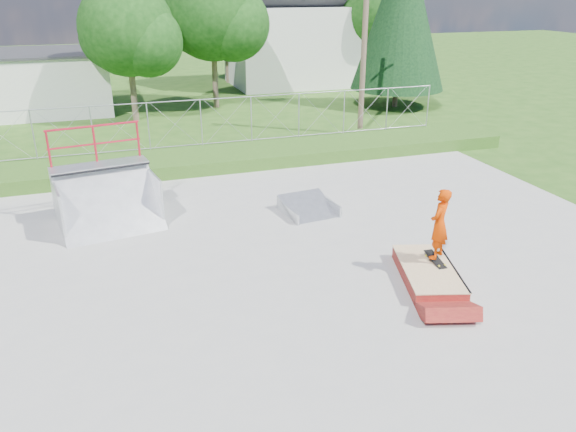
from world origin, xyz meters
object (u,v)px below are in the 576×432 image
grind_box (428,274)px  skater (439,227)px  quarter_pipe (106,182)px  flat_bank_ramp (309,207)px

grind_box → skater: (0.30, 0.21, 1.06)m
quarter_pipe → skater: bearing=-46.4°
flat_bank_ramp → skater: 4.84m
grind_box → flat_bank_ramp: 4.85m
flat_bank_ramp → skater: skater is taller
quarter_pipe → flat_bank_ramp: bearing=-18.3°
flat_bank_ramp → quarter_pipe: bearing=164.4°
skater → flat_bank_ramp: bearing=-108.4°
quarter_pipe → skater: quarter_pipe is taller
quarter_pipe → skater: size_ratio=1.60×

